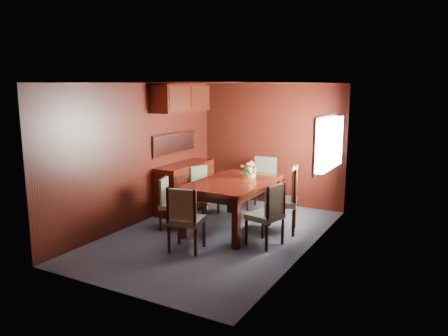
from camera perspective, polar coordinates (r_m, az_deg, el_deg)
The scene contains 11 objects.
ground at distance 7.09m, azimuth -1.12°, elevation -8.75°, with size 4.50×4.50×0.00m, color #303642.
room_shell at distance 7.06m, azimuth -0.55°, elevation 4.78°, with size 3.06×4.52×2.41m.
sideboard at distance 8.41m, azimuth -5.12°, elevation -2.44°, with size 0.48×1.40×0.90m, color black.
dining_table at distance 7.21m, azimuth 1.18°, elevation -2.59°, with size 1.09×1.75×0.82m.
chair_left_near at distance 7.32m, azimuth -7.15°, elevation -4.23°, with size 0.51×0.52×0.87m.
chair_left_far at distance 8.15m, azimuth -2.91°, elevation -2.49°, with size 0.52×0.53×0.90m.
chair_right_near at distance 6.51m, azimuth 5.88°, elevation -5.63°, with size 0.53×0.55×0.97m.
chair_right_far at distance 7.16m, azimuth 8.18°, elevation -3.64°, with size 0.62×0.64×1.08m.
chair_head at distance 6.27m, azimuth -5.17°, elevation -6.23°, with size 0.55×0.53×0.97m.
chair_foot at distance 8.47m, azimuth 5.17°, elevation -1.54°, with size 0.51×0.49×1.02m.
flower_centerpiece at distance 7.49m, azimuth 3.23°, elevation -0.21°, with size 0.26×0.26×0.26m.
Camera 1 is at (3.34, -5.79, 2.37)m, focal length 35.00 mm.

